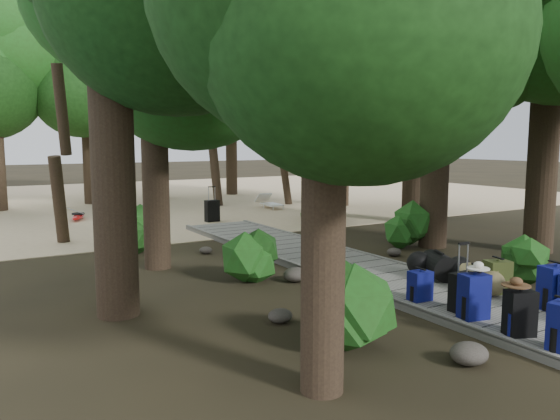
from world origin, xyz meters
TOP-DOWN VIEW (x-y plane):
  - ground at (0.00, 0.00)m, footprint 120.00×120.00m
  - sand_beach at (0.00, 16.00)m, footprint 40.00×22.00m
  - boardwalk at (0.00, 1.00)m, footprint 2.00×12.00m
  - backpack_left_b at (-0.68, -3.94)m, footprint 0.43×0.37m
  - backpack_left_c at (-0.63, -3.17)m, footprint 0.43×0.34m
  - backpack_left_d at (-0.63, -2.13)m, footprint 0.36×0.27m
  - backpack_right_c at (0.75, -3.51)m, footprint 0.48×0.38m
  - backpack_right_d at (0.77, -2.49)m, footprint 0.46×0.39m
  - duffel_right_khaki at (0.63, -2.27)m, footprint 0.59×0.74m
  - duffel_right_black at (0.68, -1.29)m, footprint 0.73×0.87m
  - suitcase_on_boardwalk at (-0.50, -2.85)m, footprint 0.38×0.21m
  - lone_suitcase_on_sand at (0.32, 8.06)m, footprint 0.46×0.28m
  - hat_brown at (-0.74, -3.90)m, footprint 0.36×0.36m
  - hat_white at (-0.57, -3.17)m, footprint 0.32×0.32m
  - kayak at (-3.35, 10.73)m, footprint 1.61×3.03m
  - sun_lounger at (3.74, 10.06)m, footprint 0.73×1.78m
  - tree_right_b at (5.02, -0.38)m, footprint 5.45×5.45m
  - tree_right_c at (3.34, 1.36)m, footprint 5.65×5.65m
  - tree_right_d at (5.95, 4.62)m, footprint 6.60×6.60m
  - tree_right_e at (4.09, 6.86)m, footprint 5.26×5.26m
  - tree_right_f at (6.71, 9.56)m, footprint 5.33×5.33m
  - tree_left_a at (-3.66, -3.72)m, footprint 3.94×3.94m
  - tree_left_b at (-4.83, -0.05)m, footprint 5.02×5.02m
  - tree_left_c at (-3.31, 2.66)m, footprint 4.47×4.47m
  - tree_back_a at (-1.89, 15.50)m, footprint 4.91×4.91m
  - tree_back_b at (1.41, 16.43)m, footprint 5.85×5.85m
  - tree_back_c at (4.97, 16.12)m, footprint 4.39×4.39m
  - palm_right_a at (3.47, 6.15)m, footprint 4.17×4.17m
  - palm_right_b at (5.09, 11.28)m, footprint 4.11×4.11m
  - palm_right_c at (2.65, 12.31)m, footprint 4.97×4.97m
  - palm_left_a at (-4.72, 6.66)m, footprint 4.27×4.27m
  - rock_left_a at (-1.76, -4.05)m, footprint 0.47×0.43m
  - rock_left_b at (-2.90, -1.61)m, footprint 0.37×0.33m
  - rock_left_c at (-1.44, 0.24)m, footprint 0.49×0.44m
  - rock_left_d at (-1.88, 3.49)m, footprint 0.30×0.27m
  - rock_right_b at (2.41, -1.25)m, footprint 0.46×0.41m
  - rock_right_c at (1.74, 1.02)m, footprint 0.34×0.31m
  - shrub_left_a at (-2.58, -2.76)m, footprint 1.24×1.24m
  - shrub_left_b at (-2.07, 0.61)m, footprint 0.98×0.98m
  - shrub_left_c at (-3.17, 4.37)m, footprint 1.18×1.18m
  - shrub_right_a at (2.27, -2.02)m, footprint 0.94×0.94m
  - shrub_right_b at (2.70, 1.60)m, footprint 1.16×1.16m
  - shrub_right_c at (2.37, 5.34)m, footprint 0.86×0.86m

SIDE VIEW (x-z plane):
  - ground at x=0.00m, z-range 0.00..0.00m
  - sand_beach at x=0.00m, z-range 0.00..0.02m
  - boardwalk at x=0.00m, z-range 0.00..0.12m
  - rock_left_d at x=-1.88m, z-range 0.00..0.17m
  - rock_right_c at x=1.74m, z-range 0.00..0.19m
  - rock_left_b at x=-2.90m, z-range 0.00..0.20m
  - rock_right_b at x=2.41m, z-range 0.00..0.25m
  - rock_left_a at x=-1.76m, z-range 0.00..0.26m
  - rock_left_c at x=-1.44m, z-range 0.00..0.27m
  - kayak at x=-3.35m, z-range 0.02..0.32m
  - sun_lounger at x=3.74m, z-range 0.02..0.58m
  - duffel_right_khaki at x=0.63m, z-range 0.12..0.55m
  - duffel_right_black at x=0.68m, z-range 0.12..0.59m
  - lone_suitcase_on_sand at x=0.32m, z-range 0.02..0.72m
  - backpack_left_d at x=-0.63m, z-range 0.12..0.64m
  - shrub_right_c at x=2.37m, z-range 0.00..0.77m
  - suitcase_on_boardwalk at x=-0.50m, z-range 0.12..0.70m
  - backpack_right_d at x=0.77m, z-range 0.12..0.73m
  - shrub_right_a at x=2.27m, z-range 0.00..0.85m
  - shrub_left_b at x=-2.07m, z-range 0.00..0.88m
  - backpack_left_b at x=-0.68m, z-range 0.12..0.78m
  - backpack_left_c at x=-0.63m, z-range 0.12..0.83m
  - backpack_right_c at x=0.75m, z-range 0.12..0.85m
  - shrub_right_b at x=2.70m, z-range 0.00..1.04m
  - shrub_left_c at x=-3.17m, z-range 0.00..1.06m
  - shrub_left_a at x=-2.58m, z-range 0.00..1.12m
  - hat_brown at x=-0.74m, z-range 0.78..0.89m
  - hat_white at x=-0.57m, z-range 0.83..0.94m
  - tree_left_a at x=-3.66m, z-range 0.00..6.56m
  - palm_left_a at x=-4.72m, z-range 0.00..6.80m
  - palm_right_a at x=3.47m, z-range 0.00..7.12m
  - tree_left_c at x=-3.31m, z-range 0.00..7.77m
  - palm_right_c at x=2.65m, z-range 0.00..7.90m
  - tree_back_c at x=4.97m, z-range 0.00..7.90m
  - palm_right_b at x=5.09m, z-range 0.00..7.94m
  - tree_back_a at x=-1.89m, z-range 0.00..8.50m
  - tree_left_b at x=-4.83m, z-range 0.00..9.04m
  - tree_right_e at x=4.09m, z-range 0.00..9.46m
  - tree_right_f at x=6.71m, z-range 0.00..9.51m
  - tree_right_b at x=5.02m, z-range 0.00..9.73m
  - tree_right_c at x=3.34m, z-range 0.00..9.77m
  - tree_back_b at x=1.41m, z-range 0.00..10.44m
  - tree_right_d at x=5.95m, z-range 0.00..12.09m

